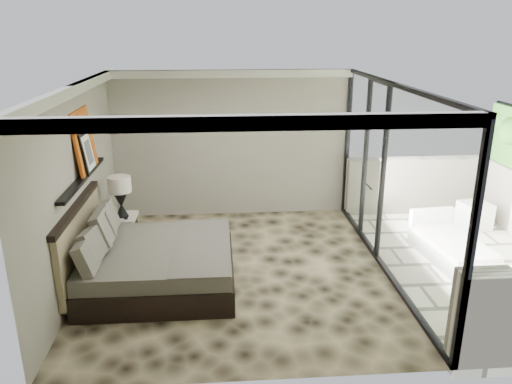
{
  "coord_description": "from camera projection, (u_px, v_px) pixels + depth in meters",
  "views": [
    {
      "loc": [
        -0.24,
        -6.84,
        3.54
      ],
      "look_at": [
        0.31,
        0.4,
        1.13
      ],
      "focal_mm": 35.0,
      "sensor_mm": 36.0,
      "label": 1
    }
  ],
  "objects": [
    {
      "name": "terrace_slab",
      "position": [
        474.0,
        266.0,
        7.9
      ],
      "size": [
        3.0,
        5.0,
        0.12
      ],
      "primitive_type": "cube",
      "color": "beige",
      "rests_on": "ground"
    },
    {
      "name": "left_wall",
      "position": [
        77.0,
        187.0,
        7.01
      ],
      "size": [
        0.02,
        5.0,
        2.8
      ],
      "primitive_type": "cube",
      "color": "gray",
      "rests_on": "floor"
    },
    {
      "name": "back_wall",
      "position": [
        231.0,
        145.0,
        9.53
      ],
      "size": [
        4.5,
        0.02,
        2.8
      ],
      "primitive_type": "cube",
      "color": "gray",
      "rests_on": "floor"
    },
    {
      "name": "nightstand",
      "position": [
        121.0,
        230.0,
        8.46
      ],
      "size": [
        0.64,
        0.64,
        0.53
      ],
      "primitive_type": "cube",
      "rotation": [
        0.0,
        0.0,
        -0.26
      ],
      "color": "black",
      "rests_on": "floor"
    },
    {
      "name": "picture_ledge",
      "position": [
        83.0,
        178.0,
        7.08
      ],
      "size": [
        0.12,
        2.2,
        0.05
      ],
      "primitive_type": "cube",
      "color": "black",
      "rests_on": "left_wall"
    },
    {
      "name": "table_lamp",
      "position": [
        120.0,
        191.0,
        8.22
      ],
      "size": [
        0.38,
        0.38,
        0.7
      ],
      "color": "black",
      "rests_on": "nightstand"
    },
    {
      "name": "framed_print",
      "position": [
        87.0,
        152.0,
        7.19
      ],
      "size": [
        0.11,
        0.5,
        0.6
      ],
      "primitive_type": "cube",
      "rotation": [
        0.0,
        -0.14,
        0.0
      ],
      "color": "black",
      "rests_on": "picture_ledge"
    },
    {
      "name": "floor",
      "position": [
        238.0,
        271.0,
        7.61
      ],
      "size": [
        5.0,
        5.0,
        0.0
      ],
      "primitive_type": "plane",
      "color": "black",
      "rests_on": "ground"
    },
    {
      "name": "lounger",
      "position": [
        451.0,
        248.0,
        7.96
      ],
      "size": [
        0.92,
        1.62,
        0.61
      ],
      "rotation": [
        0.0,
        0.0,
        0.1
      ],
      "color": "silver",
      "rests_on": "terrace_slab"
    },
    {
      "name": "ceiling",
      "position": [
        235.0,
        85.0,
        6.73
      ],
      "size": [
        4.5,
        5.0,
        0.02
      ],
      "primitive_type": "cube",
      "color": "silver",
      "rests_on": "back_wall"
    },
    {
      "name": "glass_wall",
      "position": [
        389.0,
        180.0,
        7.33
      ],
      "size": [
        0.08,
        5.0,
        2.8
      ],
      "primitive_type": "cube",
      "color": "white",
      "rests_on": "floor"
    },
    {
      "name": "abstract_canvas",
      "position": [
        84.0,
        140.0,
        7.23
      ],
      "size": [
        0.13,
        0.9,
        0.9
      ],
      "primitive_type": "cube",
      "rotation": [
        0.0,
        -0.1,
        0.0
      ],
      "color": "#C76211",
      "rests_on": "picture_ledge"
    },
    {
      "name": "bed",
      "position": [
        152.0,
        262.0,
        7.11
      ],
      "size": [
        2.16,
        2.09,
        1.19
      ],
      "color": "black",
      "rests_on": "floor"
    },
    {
      "name": "ottoman",
      "position": [
        474.0,
        215.0,
        9.18
      ],
      "size": [
        0.57,
        0.57,
        0.48
      ],
      "primitive_type": "cube",
      "rotation": [
        0.0,
        0.0,
        0.19
      ],
      "color": "silver",
      "rests_on": "terrace_slab"
    }
  ]
}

